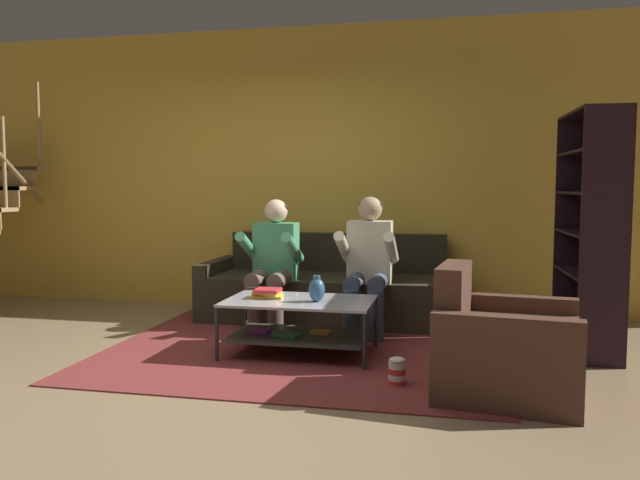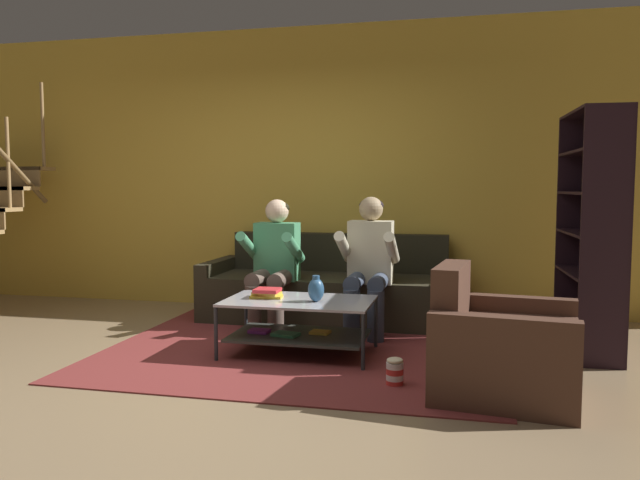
{
  "view_description": "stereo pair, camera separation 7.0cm",
  "coord_description": "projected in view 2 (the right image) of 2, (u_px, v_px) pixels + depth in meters",
  "views": [
    {
      "loc": [
        1.6,
        -3.89,
        1.27
      ],
      "look_at": [
        0.56,
        0.94,
        0.85
      ],
      "focal_mm": 35.0,
      "sensor_mm": 36.0,
      "label": 1
    },
    {
      "loc": [
        1.66,
        -3.88,
        1.27
      ],
      "look_at": [
        0.56,
        0.94,
        0.85
      ],
      "focal_mm": 35.0,
      "sensor_mm": 36.0,
      "label": 2
    }
  ],
  "objects": [
    {
      "name": "book_stack",
      "position": [
        267.0,
        293.0,
        4.77
      ],
      "size": [
        0.25,
        0.18,
        0.07
      ],
      "color": "gold",
      "rests_on": "coffee_table"
    },
    {
      "name": "person_seated_left",
      "position": [
        274.0,
        259.0,
        5.52
      ],
      "size": [
        0.5,
        0.58,
        1.16
      ],
      "color": "brown",
      "rests_on": "ground"
    },
    {
      "name": "person_seated_right",
      "position": [
        369.0,
        260.0,
        5.33
      ],
      "size": [
        0.5,
        0.58,
        1.18
      ],
      "color": "#3C4659",
      "rests_on": "ground"
    },
    {
      "name": "popcorn_tub",
      "position": [
        395.0,
        372.0,
        3.98
      ],
      "size": [
        0.11,
        0.11,
        0.18
      ],
      "color": "red",
      "rests_on": "ground"
    },
    {
      "name": "area_rug",
      "position": [
        315.0,
        337.0,
        5.24
      ],
      "size": [
        3.0,
        3.26,
        0.01
      ],
      "color": "maroon",
      "rests_on": "ground"
    },
    {
      "name": "ground",
      "position": [
        209.0,
        374.0,
        4.24
      ],
      "size": [
        16.8,
        16.8,
        0.0
      ],
      "primitive_type": "plane",
      "color": "#967D5B"
    },
    {
      "name": "bookshelf",
      "position": [
        594.0,
        254.0,
        4.76
      ],
      "size": [
        0.37,
        0.93,
        1.83
      ],
      "color": "black",
      "rests_on": "ground"
    },
    {
      "name": "couch",
      "position": [
        333.0,
        291.0,
        5.98
      ],
      "size": [
        2.42,
        0.91,
        0.8
      ],
      "color": "#2C291B",
      "rests_on": "ground"
    },
    {
      "name": "armchair",
      "position": [
        501.0,
        351.0,
        3.78
      ],
      "size": [
        0.92,
        0.9,
        0.79
      ],
      "color": "#4E3124",
      "rests_on": "ground"
    },
    {
      "name": "back_partition",
      "position": [
        300.0,
        170.0,
        6.51
      ],
      "size": [
        8.4,
        0.12,
        2.9
      ],
      "primitive_type": "cube",
      "color": "gold",
      "rests_on": "ground"
    },
    {
      "name": "coffee_table",
      "position": [
        299.0,
        318.0,
        4.7
      ],
      "size": [
        1.11,
        0.67,
        0.42
      ],
      "color": "#B9B9BF",
      "rests_on": "ground"
    },
    {
      "name": "vase",
      "position": [
        316.0,
        289.0,
        4.6
      ],
      "size": [
        0.12,
        0.12,
        0.2
      ],
      "color": "#2E5983",
      "rests_on": "coffee_table"
    }
  ]
}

